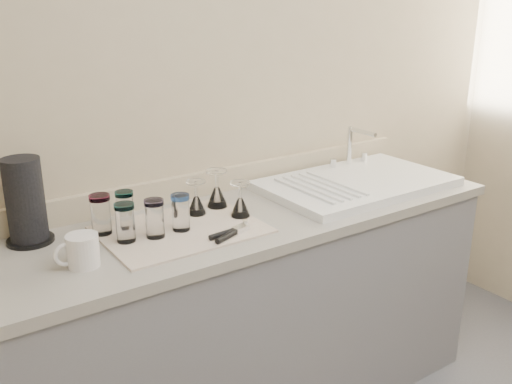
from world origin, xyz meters
TOP-DOWN VIEW (x-y plane):
  - counter_unit at (0.00, 1.20)m, footprint 2.06×0.62m
  - sink_unit at (0.55, 1.20)m, footprint 0.82×0.50m
  - dish_towel at (-0.31, 1.19)m, footprint 0.55×0.42m
  - tumbler_teal at (-0.55, 1.31)m, footprint 0.07×0.07m
  - tumbler_cyan at (-0.46, 1.33)m, footprint 0.06×0.06m
  - tumbler_magenta at (-0.51, 1.20)m, footprint 0.07×0.07m
  - tumbler_blue at (-0.41, 1.18)m, footprint 0.07×0.07m
  - tumbler_lavender at (-0.31, 1.18)m, footprint 0.07×0.07m
  - goblet_back_left at (-0.19, 1.29)m, footprint 0.07×0.07m
  - goblet_back_right at (-0.09, 1.32)m, footprint 0.08×0.08m
  - goblet_front_right at (-0.07, 1.18)m, footprint 0.07×0.07m
  - can_opener at (-0.20, 1.04)m, footprint 0.16×0.08m
  - white_mug at (-0.69, 1.11)m, footprint 0.14×0.10m
  - paper_towel_roll at (-0.77, 1.40)m, footprint 0.16×0.16m

SIDE VIEW (x-z plane):
  - counter_unit at x=0.00m, z-range 0.00..0.90m
  - dish_towel at x=-0.31m, z-range 0.90..0.91m
  - can_opener at x=-0.20m, z-range 0.91..0.93m
  - sink_unit at x=0.55m, z-range 0.81..1.03m
  - white_mug at x=-0.69m, z-range 0.90..1.00m
  - goblet_back_left at x=-0.19m, z-range 0.89..1.02m
  - goblet_front_right at x=-0.07m, z-range 0.89..1.02m
  - goblet_back_right at x=-0.09m, z-range 0.88..1.03m
  - tumbler_cyan at x=-0.46m, z-range 0.91..1.04m
  - tumbler_lavender at x=-0.31m, z-range 0.91..1.04m
  - tumbler_magenta at x=-0.51m, z-range 0.91..1.04m
  - tumbler_blue at x=-0.41m, z-range 0.91..1.04m
  - tumbler_teal at x=-0.55m, z-range 0.91..1.05m
  - paper_towel_roll at x=-0.77m, z-range 0.90..1.19m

